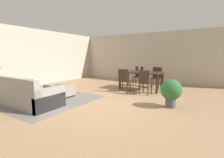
{
  "coord_description": "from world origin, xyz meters",
  "views": [
    {
      "loc": [
        2.74,
        -3.87,
        1.46
      ],
      "look_at": [
        -0.43,
        1.29,
        0.57
      ],
      "focal_mm": 25.94,
      "sensor_mm": 36.0,
      "label": 1
    }
  ],
  "objects_px": {
    "side_table": "(0,85)",
    "dining_chair_near_right": "(145,81)",
    "couch": "(25,95)",
    "ottoman_table": "(59,90)",
    "dining_chair_far_left": "(138,75)",
    "dining_chair_near_left": "(124,79)",
    "potted_plant": "(171,91)",
    "book_on_ottoman": "(60,85)",
    "dining_table": "(141,74)",
    "dining_chair_far_right": "(157,76)",
    "vase_centerpiece": "(139,69)"
  },
  "relations": [
    {
      "from": "side_table",
      "to": "dining_chair_near_right",
      "type": "distance_m",
      "value": 5.08
    },
    {
      "from": "couch",
      "to": "dining_chair_near_right",
      "type": "xyz_separation_m",
      "value": [
        2.6,
        3.05,
        0.23
      ]
    },
    {
      "from": "ottoman_table",
      "to": "dining_chair_far_left",
      "type": "distance_m",
      "value": 3.83
    },
    {
      "from": "dining_chair_near_left",
      "to": "dining_chair_far_left",
      "type": "xyz_separation_m",
      "value": [
        -0.05,
        1.64,
        0.0
      ]
    },
    {
      "from": "couch",
      "to": "ottoman_table",
      "type": "xyz_separation_m",
      "value": [
        0.01,
        1.27,
        -0.06
      ]
    },
    {
      "from": "ottoman_table",
      "to": "dining_chair_far_left",
      "type": "height_order",
      "value": "dining_chair_far_left"
    },
    {
      "from": "couch",
      "to": "potted_plant",
      "type": "bearing_deg",
      "value": 28.11
    },
    {
      "from": "book_on_ottoman",
      "to": "dining_chair_far_left",
      "type": "bearing_deg",
      "value": 66.12
    },
    {
      "from": "dining_table",
      "to": "dining_chair_near_left",
      "type": "distance_m",
      "value": 0.91
    },
    {
      "from": "couch",
      "to": "dining_chair_far_left",
      "type": "distance_m",
      "value": 4.99
    },
    {
      "from": "side_table",
      "to": "book_on_ottoman",
      "type": "bearing_deg",
      "value": 37.93
    },
    {
      "from": "dining_chair_near_right",
      "to": "book_on_ottoman",
      "type": "relative_size",
      "value": 3.54
    },
    {
      "from": "book_on_ottoman",
      "to": "dining_chair_far_right",
      "type": "bearing_deg",
      "value": 54.8
    },
    {
      "from": "vase_centerpiece",
      "to": "potted_plant",
      "type": "relative_size",
      "value": 0.31
    },
    {
      "from": "ottoman_table",
      "to": "dining_chair_near_right",
      "type": "distance_m",
      "value": 3.16
    },
    {
      "from": "vase_centerpiece",
      "to": "couch",
      "type": "bearing_deg",
      "value": -118.16
    },
    {
      "from": "dining_chair_near_right",
      "to": "vase_centerpiece",
      "type": "xyz_separation_m",
      "value": [
        -0.55,
        0.77,
        0.36
      ]
    },
    {
      "from": "couch",
      "to": "side_table",
      "type": "height_order",
      "value": "couch"
    },
    {
      "from": "side_table",
      "to": "book_on_ottoman",
      "type": "distance_m",
      "value": 2.0
    },
    {
      "from": "couch",
      "to": "vase_centerpiece",
      "type": "bearing_deg",
      "value": 61.84
    },
    {
      "from": "dining_chair_far_left",
      "to": "side_table",
      "type": "bearing_deg",
      "value": -123.49
    },
    {
      "from": "dining_chair_near_right",
      "to": "dining_chair_far_left",
      "type": "height_order",
      "value": "same"
    },
    {
      "from": "potted_plant",
      "to": "ottoman_table",
      "type": "bearing_deg",
      "value": -168.84
    },
    {
      "from": "dining_chair_far_right",
      "to": "potted_plant",
      "type": "distance_m",
      "value": 2.92
    },
    {
      "from": "ottoman_table",
      "to": "dining_chair_near_right",
      "type": "xyz_separation_m",
      "value": [
        2.59,
        1.78,
        0.3
      ]
    },
    {
      "from": "book_on_ottoman",
      "to": "ottoman_table",
      "type": "bearing_deg",
      "value": 156.88
    },
    {
      "from": "side_table",
      "to": "vase_centerpiece",
      "type": "relative_size",
      "value": 2.36
    },
    {
      "from": "dining_table",
      "to": "vase_centerpiece",
      "type": "xyz_separation_m",
      "value": [
        -0.09,
        -0.03,
        0.21
      ]
    },
    {
      "from": "dining_chair_near_right",
      "to": "book_on_ottoman",
      "type": "distance_m",
      "value": 3.08
    },
    {
      "from": "dining_chair_near_left",
      "to": "side_table",
      "type": "bearing_deg",
      "value": -135.92
    },
    {
      "from": "dining_chair_near_left",
      "to": "vase_centerpiece",
      "type": "relative_size",
      "value": 3.75
    },
    {
      "from": "vase_centerpiece",
      "to": "book_on_ottoman",
      "type": "relative_size",
      "value": 0.94
    },
    {
      "from": "couch",
      "to": "dining_table",
      "type": "height_order",
      "value": "couch"
    },
    {
      "from": "dining_chair_near_left",
      "to": "dining_chair_far_right",
      "type": "bearing_deg",
      "value": 62.45
    },
    {
      "from": "dining_chair_near_left",
      "to": "book_on_ottoman",
      "type": "distance_m",
      "value": 2.44
    },
    {
      "from": "couch",
      "to": "dining_table",
      "type": "bearing_deg",
      "value": 61.03
    },
    {
      "from": "dining_chair_far_right",
      "to": "vase_centerpiece",
      "type": "xyz_separation_m",
      "value": [
        -0.52,
        -0.85,
        0.36
      ]
    },
    {
      "from": "dining_chair_near_left",
      "to": "dining_chair_far_right",
      "type": "height_order",
      "value": "same"
    },
    {
      "from": "couch",
      "to": "book_on_ottoman",
      "type": "xyz_separation_m",
      "value": [
        0.12,
        1.22,
        0.12
      ]
    },
    {
      "from": "dining_table",
      "to": "book_on_ottoman",
      "type": "relative_size",
      "value": 6.67
    },
    {
      "from": "ottoman_table",
      "to": "side_table",
      "type": "xyz_separation_m",
      "value": [
        -1.46,
        -1.28,
        0.23
      ]
    },
    {
      "from": "dining_chair_far_left",
      "to": "couch",
      "type": "bearing_deg",
      "value": -109.54
    },
    {
      "from": "ottoman_table",
      "to": "dining_chair_far_left",
      "type": "bearing_deg",
      "value": 64.2
    },
    {
      "from": "dining_chair_near_left",
      "to": "potted_plant",
      "type": "distance_m",
      "value": 2.29
    },
    {
      "from": "dining_table",
      "to": "potted_plant",
      "type": "bearing_deg",
      "value": -48.78
    },
    {
      "from": "dining_chair_far_right",
      "to": "book_on_ottoman",
      "type": "bearing_deg",
      "value": -125.2
    },
    {
      "from": "book_on_ottoman",
      "to": "dining_chair_near_right",
      "type": "bearing_deg",
      "value": 36.55
    },
    {
      "from": "book_on_ottoman",
      "to": "potted_plant",
      "type": "xyz_separation_m",
      "value": [
        3.63,
        0.79,
        0.07
      ]
    },
    {
      "from": "side_table",
      "to": "vase_centerpiece",
      "type": "height_order",
      "value": "vase_centerpiece"
    },
    {
      "from": "dining_chair_far_left",
      "to": "potted_plant",
      "type": "relative_size",
      "value": 1.15
    }
  ]
}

